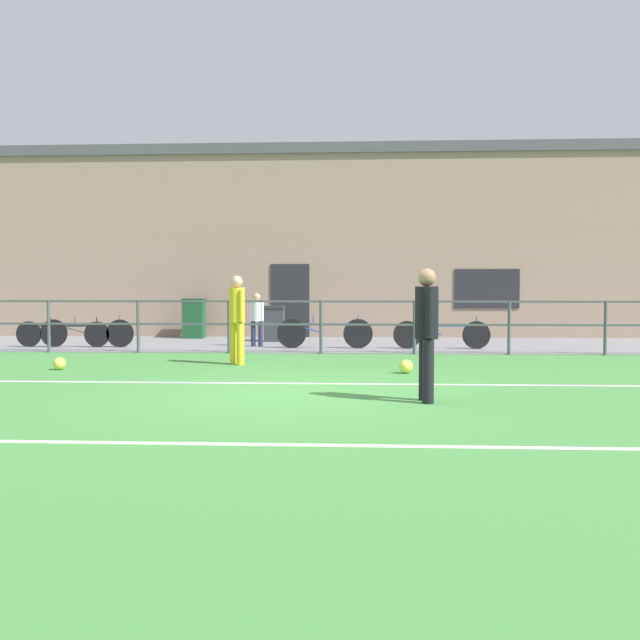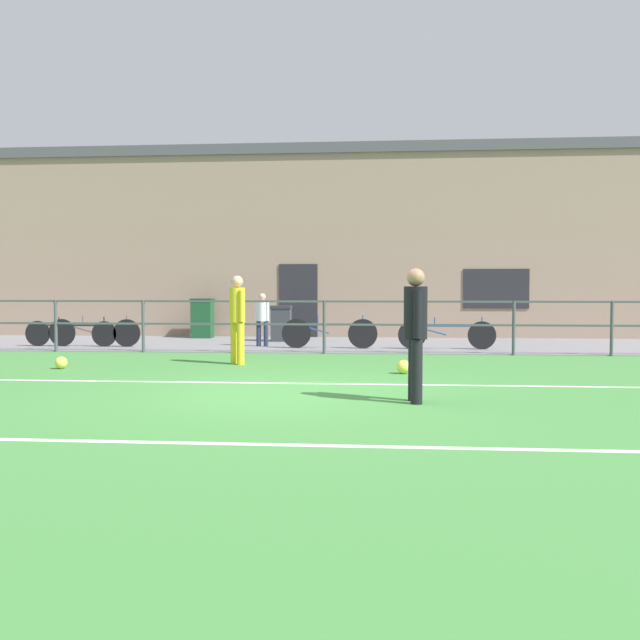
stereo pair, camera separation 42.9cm
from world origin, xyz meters
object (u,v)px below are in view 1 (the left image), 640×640
object	(u,v)px
soccer_ball_match	(60,364)
bicycle_parked_3	(325,333)
bicycle_parked_1	(441,334)
trash_bin_0	(274,323)
soccer_ball_spare	(406,367)
bicycle_parked_2	(87,333)
bicycle_parked_0	(62,333)
player_striker	(237,314)
player_goalkeeper	(427,326)
spectator_child	(257,316)
trash_bin_1	(194,318)

from	to	relation	value
soccer_ball_match	bicycle_parked_3	xyz separation A→B (m)	(4.37, 4.50, 0.27)
bicycle_parked_1	trash_bin_0	world-z (taller)	trash_bin_0
soccer_ball_spare	trash_bin_0	distance (m)	7.42
soccer_ball_spare	bicycle_parked_2	size ratio (longest dim) A/B	0.10
soccer_ball_match	bicycle_parked_2	world-z (taller)	bicycle_parked_2
bicycle_parked_1	bicycle_parked_3	xyz separation A→B (m)	(-2.69, -0.00, 0.02)
bicycle_parked_0	bicycle_parked_3	size ratio (longest dim) A/B	1.02
player_striker	bicycle_parked_1	world-z (taller)	player_striker
player_goalkeeper	spectator_child	distance (m)	8.73
soccer_ball_spare	bicycle_parked_3	distance (m)	4.97
bicycle_parked_2	trash_bin_0	xyz separation A→B (m)	(4.22, 2.08, 0.13)
soccer_ball_match	player_goalkeeper	bearing A→B (deg)	-27.88
trash_bin_0	trash_bin_1	xyz separation A→B (m)	(-2.39, 1.11, 0.08)
bicycle_parked_0	trash_bin_1	bearing A→B (deg)	52.89
player_striker	bicycle_parked_0	bearing A→B (deg)	-165.32
spectator_child	bicycle_parked_3	xyz separation A→B (m)	(1.64, -0.41, -0.37)
bicycle_parked_1	trash_bin_1	xyz separation A→B (m)	(-6.50, 3.18, 0.22)
player_striker	soccer_ball_match	xyz separation A→B (m)	(-2.92, -1.05, -0.83)
soccer_ball_match	bicycle_parked_1	xyz separation A→B (m)	(7.06, 4.50, 0.25)
bicycle_parked_2	bicycle_parked_3	xyz separation A→B (m)	(5.64, -0.00, 0.01)
player_goalkeeper	spectator_child	world-z (taller)	player_goalkeeper
bicycle_parked_0	bicycle_parked_1	bearing A→B (deg)	0.00
bicycle_parked_2	trash_bin_0	world-z (taller)	trash_bin_0
soccer_ball_spare	bicycle_parked_0	bearing A→B (deg)	148.96
soccer_ball_spare	bicycle_parked_1	size ratio (longest dim) A/B	0.10
player_striker	spectator_child	distance (m)	3.87
bicycle_parked_0	trash_bin_0	distance (m)	5.23
player_striker	bicycle_parked_3	distance (m)	3.79
bicycle_parked_1	trash_bin_1	world-z (taller)	trash_bin_1
player_striker	spectator_child	size ratio (longest dim) A/B	1.29
trash_bin_0	bicycle_parked_0	bearing A→B (deg)	-156.59
soccer_ball_match	bicycle_parked_1	bearing A→B (deg)	32.48
soccer_ball_spare	player_goalkeeper	bearing A→B (deg)	-88.86
bicycle_parked_3	player_goalkeeper	bearing A→B (deg)	-77.90
soccer_ball_spare	trash_bin_0	world-z (taller)	trash_bin_0
bicycle_parked_2	soccer_ball_spare	bearing A→B (deg)	-33.04
bicycle_parked_2	spectator_child	bearing A→B (deg)	5.79
bicycle_parked_0	trash_bin_1	xyz separation A→B (m)	(2.41, 3.18, 0.24)
soccer_ball_match	trash_bin_0	xyz separation A→B (m)	(2.95, 6.57, 0.39)
player_striker	trash_bin_1	distance (m)	7.05
player_striker	bicycle_parked_3	size ratio (longest dim) A/B	0.74
player_striker	bicycle_parked_2	distance (m)	5.46
soccer_ball_match	spectator_child	world-z (taller)	spectator_child
player_striker	soccer_ball_spare	size ratio (longest dim) A/B	7.17
bicycle_parked_0	soccer_ball_match	bearing A→B (deg)	-67.66
spectator_child	trash_bin_1	xyz separation A→B (m)	(-2.17, 2.78, -0.16)
bicycle_parked_1	player_striker	bearing A→B (deg)	-140.20
trash_bin_1	player_striker	bearing A→B (deg)	-70.42
spectator_child	bicycle_parked_2	xyz separation A→B (m)	(-4.00, -0.41, -0.38)
soccer_ball_match	trash_bin_1	bearing A→B (deg)	85.82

